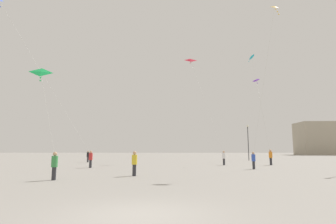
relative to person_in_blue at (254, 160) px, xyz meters
name	(u,v)px	position (x,y,z in m)	size (l,w,h in m)	color
ground_plane	(139,215)	(-8.12, -18.06, -0.88)	(300.00, 300.00, 0.00)	gray
person_in_blue	(254,160)	(0.00, 0.00, 0.00)	(0.35, 0.35, 1.60)	#2D2D33
person_in_orange	(271,156)	(3.88, 6.86, 0.13)	(0.40, 0.40, 1.83)	#2D2D33
person_in_white	(224,157)	(-1.62, 6.66, 0.03)	(0.36, 0.36, 1.67)	#2D2D33
person_in_black	(88,156)	(-20.02, 13.44, 0.03)	(0.36, 0.36, 1.65)	#2D2D33
person_in_red	(91,158)	(-15.76, 1.43, 0.05)	(0.37, 0.37, 1.70)	#2D2D33
person_in_green	(54,164)	(-14.42, -9.56, 0.04)	(0.36, 0.36, 1.67)	#2D2D33
person_in_yellow	(134,162)	(-10.04, -6.84, 0.05)	(0.37, 0.37, 1.70)	#2D2D33
kite_cobalt_delta	(2,6)	(-22.87, -3.33, 13.81)	(7.82, 5.56, 14.37)	blue
kite_amber_diamond	(274,10)	(1.69, -2.60, 13.32)	(2.23, 3.15, 13.47)	yellow
kite_cyan_diamond	(252,58)	(3.25, 10.62, 13.42)	(1.08, 4.36, 13.67)	#1EB2C6
kite_emerald_delta	(41,74)	(-15.66, -9.46, 5.69)	(1.85, 0.80, 5.65)	green
kite_crimson_delta	(191,62)	(-4.89, 14.69, 14.35)	(4.12, 8.71, 14.61)	red
kite_violet_delta	(256,82)	(6.10, 18.64, 12.01)	(2.90, 12.91, 12.35)	purple
building_left_hall	(328,139)	(44.88, 70.36, 4.72)	(19.70, 10.15, 11.20)	#A39984
lamppost_west	(248,137)	(4.84, 20.55, 3.02)	(0.36, 0.36, 5.96)	#2D2D30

